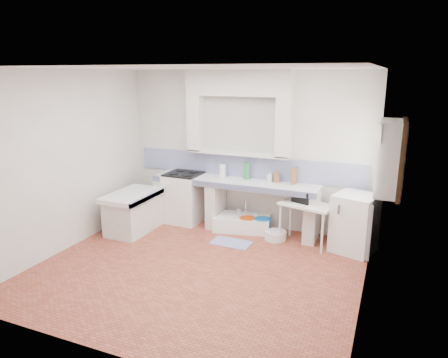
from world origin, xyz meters
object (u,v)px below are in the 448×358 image
at_px(stove, 184,198).
at_px(side_table, 305,224).
at_px(sink, 242,223).
at_px(fridge, 354,223).

height_order(stove, side_table, stove).
xyz_separation_m(stove, sink, (1.16, -0.00, -0.34)).
relative_size(stove, sink, 0.92).
height_order(sink, side_table, side_table).
relative_size(sink, fridge, 1.07).
distance_m(sink, side_table, 1.21).
bearing_deg(side_table, stove, -171.58).
distance_m(stove, sink, 1.21).
bearing_deg(sink, stove, 167.44).
relative_size(stove, fridge, 0.99).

